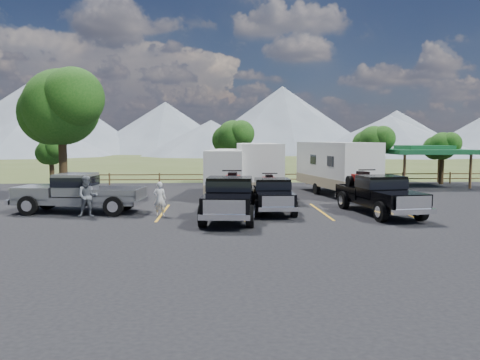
{
  "coord_description": "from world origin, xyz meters",
  "views": [
    {
      "loc": [
        -3.18,
        -19.35,
        3.71
      ],
      "look_at": [
        -2.1,
        4.73,
        1.6
      ],
      "focal_mm": 35.0,
      "sensor_mm": 36.0,
      "label": 1
    }
  ],
  "objects_px": {
    "pavilion": "(423,151)",
    "person_b": "(88,196)",
    "pickup_silver": "(79,192)",
    "rig_center": "(272,193)",
    "person_a": "(160,199)",
    "trailer_center": "(258,168)",
    "rig_right": "(378,193)",
    "tree_big_nw": "(61,107)",
    "trailer_left": "(229,172)",
    "rig_left": "(230,196)",
    "trailer_right": "(336,167)"
  },
  "relations": [
    {
      "from": "trailer_left",
      "to": "person_a",
      "type": "relative_size",
      "value": 5.26
    },
    {
      "from": "rig_center",
      "to": "rig_right",
      "type": "bearing_deg",
      "value": -11.4
    },
    {
      "from": "rig_left",
      "to": "pickup_silver",
      "type": "relative_size",
      "value": 0.99
    },
    {
      "from": "pavilion",
      "to": "trailer_right",
      "type": "relative_size",
      "value": 0.62
    },
    {
      "from": "pavilion",
      "to": "rig_center",
      "type": "distance_m",
      "value": 18.66
    },
    {
      "from": "tree_big_nw",
      "to": "person_a",
      "type": "relative_size",
      "value": 4.76
    },
    {
      "from": "person_a",
      "to": "trailer_center",
      "type": "bearing_deg",
      "value": -122.46
    },
    {
      "from": "trailer_center",
      "to": "trailer_right",
      "type": "bearing_deg",
      "value": 0.88
    },
    {
      "from": "trailer_left",
      "to": "person_b",
      "type": "distance_m",
      "value": 10.19
    },
    {
      "from": "rig_center",
      "to": "pickup_silver",
      "type": "distance_m",
      "value": 9.67
    },
    {
      "from": "pickup_silver",
      "to": "rig_center",
      "type": "bearing_deg",
      "value": 96.24
    },
    {
      "from": "rig_left",
      "to": "person_b",
      "type": "relative_size",
      "value": 3.42
    },
    {
      "from": "pavilion",
      "to": "rig_right",
      "type": "xyz_separation_m",
      "value": [
        -8.36,
        -13.85,
        -1.73
      ]
    },
    {
      "from": "trailer_right",
      "to": "pickup_silver",
      "type": "relative_size",
      "value": 1.49
    },
    {
      "from": "rig_left",
      "to": "pickup_silver",
      "type": "height_order",
      "value": "rig_left"
    },
    {
      "from": "rig_right",
      "to": "trailer_right",
      "type": "relative_size",
      "value": 0.66
    },
    {
      "from": "trailer_left",
      "to": "trailer_right",
      "type": "height_order",
      "value": "trailer_right"
    },
    {
      "from": "pavilion",
      "to": "trailer_left",
      "type": "bearing_deg",
      "value": -156.87
    },
    {
      "from": "pavilion",
      "to": "person_b",
      "type": "distance_m",
      "value": 26.55
    },
    {
      "from": "rig_center",
      "to": "person_b",
      "type": "distance_m",
      "value": 9.0
    },
    {
      "from": "rig_right",
      "to": "pickup_silver",
      "type": "xyz_separation_m",
      "value": [
        -14.8,
        1.03,
        -0.0
      ]
    },
    {
      "from": "rig_right",
      "to": "person_b",
      "type": "bearing_deg",
      "value": 172.83
    },
    {
      "from": "pavilion",
      "to": "rig_center",
      "type": "height_order",
      "value": "pavilion"
    },
    {
      "from": "rig_center",
      "to": "person_a",
      "type": "height_order",
      "value": "rig_center"
    },
    {
      "from": "rig_center",
      "to": "person_a",
      "type": "distance_m",
      "value": 5.68
    },
    {
      "from": "tree_big_nw",
      "to": "person_a",
      "type": "bearing_deg",
      "value": -42.87
    },
    {
      "from": "trailer_center",
      "to": "person_a",
      "type": "height_order",
      "value": "trailer_center"
    },
    {
      "from": "pavilion",
      "to": "pickup_silver",
      "type": "relative_size",
      "value": 0.92
    },
    {
      "from": "pavilion",
      "to": "person_b",
      "type": "height_order",
      "value": "pavilion"
    },
    {
      "from": "rig_left",
      "to": "trailer_right",
      "type": "height_order",
      "value": "trailer_right"
    },
    {
      "from": "person_b",
      "to": "pavilion",
      "type": "bearing_deg",
      "value": 19.85
    },
    {
      "from": "pavilion",
      "to": "person_a",
      "type": "xyz_separation_m",
      "value": [
        -19.02,
        -14.03,
        -1.92
      ]
    },
    {
      "from": "rig_center",
      "to": "trailer_center",
      "type": "relative_size",
      "value": 0.58
    },
    {
      "from": "person_a",
      "to": "rig_right",
      "type": "bearing_deg",
      "value": -178.25
    },
    {
      "from": "rig_center",
      "to": "trailer_left",
      "type": "bearing_deg",
      "value": 109.05
    },
    {
      "from": "rig_right",
      "to": "pickup_silver",
      "type": "distance_m",
      "value": 14.84
    },
    {
      "from": "pickup_silver",
      "to": "person_b",
      "type": "relative_size",
      "value": 3.45
    },
    {
      "from": "pavilion",
      "to": "pickup_silver",
      "type": "bearing_deg",
      "value": -151.05
    },
    {
      "from": "person_a",
      "to": "person_b",
      "type": "height_order",
      "value": "person_b"
    },
    {
      "from": "trailer_right",
      "to": "person_b",
      "type": "height_order",
      "value": "trailer_right"
    },
    {
      "from": "trailer_left",
      "to": "pavilion",
      "type": "bearing_deg",
      "value": 30.59
    },
    {
      "from": "trailer_center",
      "to": "trailer_left",
      "type": "bearing_deg",
      "value": -156.22
    },
    {
      "from": "rig_center",
      "to": "rig_right",
      "type": "height_order",
      "value": "rig_right"
    },
    {
      "from": "rig_left",
      "to": "trailer_right",
      "type": "xyz_separation_m",
      "value": [
        7.23,
        9.15,
        0.77
      ]
    },
    {
      "from": "trailer_left",
      "to": "trailer_right",
      "type": "xyz_separation_m",
      "value": [
        7.09,
        0.9,
        0.24
      ]
    },
    {
      "from": "tree_big_nw",
      "to": "rig_left",
      "type": "distance_m",
      "value": 12.87
    },
    {
      "from": "rig_left",
      "to": "pickup_silver",
      "type": "distance_m",
      "value": 7.77
    },
    {
      "from": "trailer_left",
      "to": "person_b",
      "type": "bearing_deg",
      "value": -124.91
    },
    {
      "from": "rig_left",
      "to": "rig_right",
      "type": "distance_m",
      "value": 7.39
    },
    {
      "from": "pavilion",
      "to": "rig_left",
      "type": "xyz_separation_m",
      "value": [
        -15.68,
        -14.89,
        -1.7
      ]
    }
  ]
}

